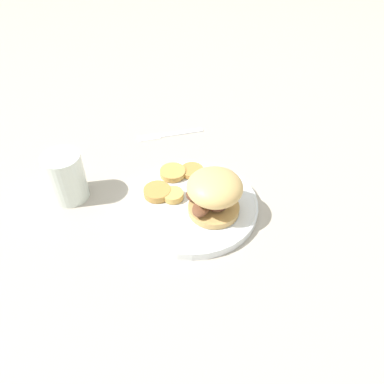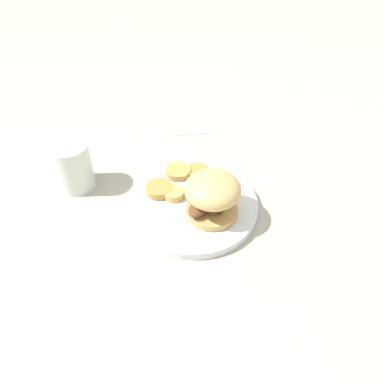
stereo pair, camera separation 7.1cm
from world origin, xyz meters
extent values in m
plane|color=#B2A899|center=(0.00, 0.00, 0.00)|extent=(4.00, 4.00, 0.00)
cylinder|color=white|center=(0.00, 0.00, 0.01)|extent=(0.26, 0.26, 0.02)
torus|color=white|center=(0.00, 0.00, 0.02)|extent=(0.26, 0.26, 0.01)
cylinder|color=tan|center=(0.02, 0.04, 0.02)|extent=(0.10, 0.10, 0.01)
ellipsoid|color=#563323|center=(0.01, 0.00, 0.04)|extent=(0.03, 0.03, 0.02)
ellipsoid|color=brown|center=(0.04, 0.02, 0.04)|extent=(0.06, 0.05, 0.02)
ellipsoid|color=brown|center=(0.04, 0.02, 0.04)|extent=(0.02, 0.03, 0.02)
ellipsoid|color=#4C281E|center=(0.04, 0.05, 0.04)|extent=(0.03, 0.04, 0.02)
ellipsoid|color=brown|center=(0.03, 0.04, 0.04)|extent=(0.05, 0.05, 0.01)
ellipsoid|color=#DBB26B|center=(0.02, 0.04, 0.08)|extent=(0.10, 0.10, 0.05)
cylinder|color=#BC8942|center=(-0.09, 0.00, 0.02)|extent=(0.05, 0.05, 0.01)
cylinder|color=#BC8942|center=(-0.02, -0.07, 0.03)|extent=(0.05, 0.05, 0.01)
cylinder|color=tan|center=(-0.08, -0.04, 0.02)|extent=(0.05, 0.05, 0.01)
cylinder|color=tan|center=(-0.01, -0.04, 0.03)|extent=(0.04, 0.04, 0.01)
cube|color=silver|center=(-0.26, -0.03, 0.00)|extent=(0.04, 0.11, 0.00)
cube|color=silver|center=(-0.24, -0.11, 0.00)|extent=(0.04, 0.06, 0.00)
cylinder|color=silver|center=(-0.04, -0.25, 0.05)|extent=(0.07, 0.07, 0.10)
camera|label=1|loc=(0.52, 0.00, 0.53)|focal=35.00mm
camera|label=2|loc=(0.52, 0.07, 0.53)|focal=35.00mm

